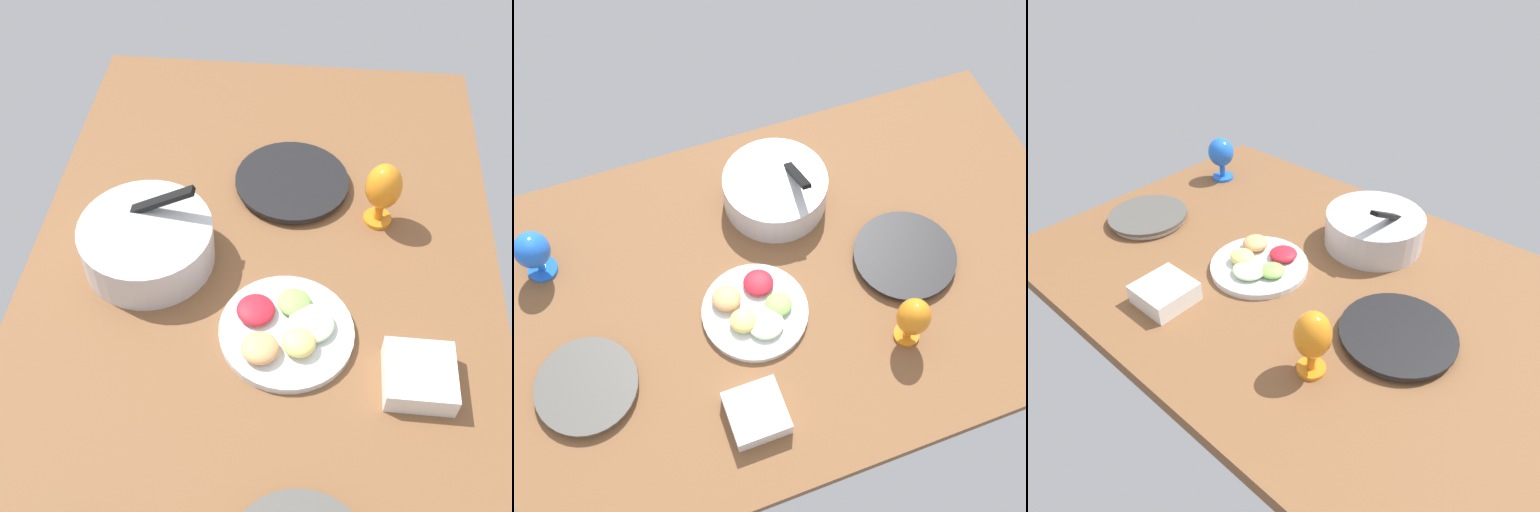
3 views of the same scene
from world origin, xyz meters
TOP-DOWN VIEW (x-y plane):
  - ground_plane at (0.00, 0.00)cm, footprint 160.00×104.00cm
  - dinner_plate_right at (28.88, -4.93)cm, footprint 27.58×27.58cm
  - mixing_bowl at (2.94, 24.98)cm, footprint 28.88×28.88cm
  - fruit_platter at (-14.38, -6.31)cm, footprint 27.34×27.34cm
  - hurricane_glass_orange at (19.50, -25.51)cm, footprint 8.22×8.22cm
  - square_bowl_white at (-22.93, -32.20)cm, footprint 13.31×13.31cm

SIDE VIEW (x-z plane):
  - ground_plane at x=0.00cm, z-range -4.00..0.00cm
  - dinner_plate_right at x=28.88cm, z-range 0.05..2.47cm
  - fruit_platter at x=-14.38cm, z-range -0.88..4.48cm
  - square_bowl_white at x=-22.93cm, z-range 0.30..5.62cm
  - mixing_bowl at x=2.94cm, z-range -3.28..14.35cm
  - hurricane_glass_orange at x=19.50cm, z-range 1.88..18.40cm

